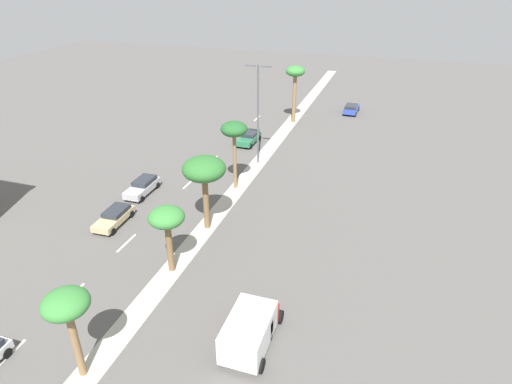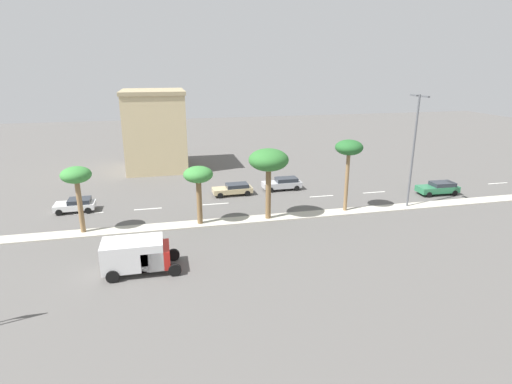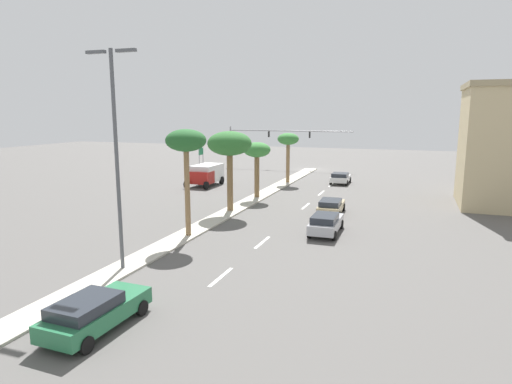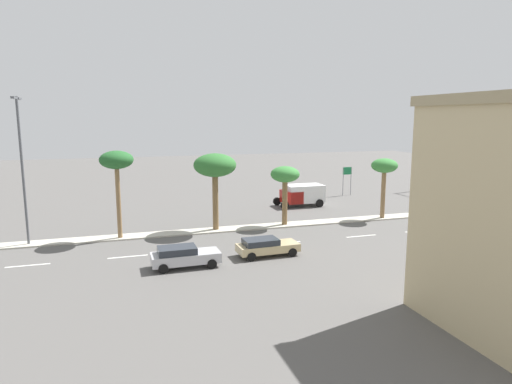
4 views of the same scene
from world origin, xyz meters
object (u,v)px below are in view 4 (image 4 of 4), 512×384
Objects in this scene: traffic_signal_gantry at (447,165)px; sedan_silver_center at (184,256)px; street_lamp_center at (22,161)px; box_truck at (301,194)px; sedan_tan_near at (266,246)px; sedan_white_leading at (438,224)px; directional_road_sign at (347,175)px; palm_tree_near at (384,168)px; palm_tree_rear at (117,163)px; palm_tree_inboard at (285,177)px; palm_tree_front at (215,167)px.

sedan_silver_center is (-16.92, 35.28, -3.35)m from traffic_signal_gantry.
box_truck is at bearing -72.89° from street_lamp_center.
sedan_white_leading is at bearing -83.56° from sedan_tan_near.
directional_road_sign reaches higher than sedan_silver_center.
palm_tree_rear is at bearing 90.05° from palm_tree_near.
palm_tree_near is 1.10× the size of box_truck.
palm_tree_near is at bearing -91.54° from palm_tree_inboard.
sedan_white_leading is at bearing -102.90° from palm_tree_rear.
traffic_signal_gantry is at bearing -80.15° from street_lamp_center.
directional_road_sign is 0.54× the size of palm_tree_front.
sedan_silver_center reaches higher than sedan_tan_near.
traffic_signal_gantry is 1.73× the size of street_lamp_center.
directional_road_sign is at bearing -47.82° from sedan_silver_center.
palm_tree_rear is (-0.02, 24.89, 1.27)m from palm_tree_near.
palm_tree_front is (0.09, 6.50, 1.11)m from palm_tree_inboard.
box_truck is at bearing -42.64° from sedan_silver_center.
traffic_signal_gantry is 3.62× the size of palm_tree_inboard.
palm_tree_inboard reaches higher than sedan_silver_center.
palm_tree_front is 1.49× the size of sedan_tan_near.
palm_tree_near is (-8.24, 14.37, 0.94)m from traffic_signal_gantry.
palm_tree_inboard is 1.20× the size of sedan_tan_near.
box_truck is (8.20, -26.63, -5.34)m from street_lamp_center.
directional_road_sign is 0.68× the size of box_truck.
sedan_tan_near is at bearing 118.98° from traffic_signal_gantry.
sedan_white_leading is 16.02m from box_truck.
palm_tree_rear is 1.34× the size of box_truck.
directional_road_sign is 37.71m from street_lamp_center.
palm_tree_front is 0.94× the size of palm_tree_rear.
traffic_signal_gantry is 5.10× the size of sedan_white_leading.
palm_tree_rear reaches higher than traffic_signal_gantry.
palm_tree_near is 10.55m from box_truck.
palm_tree_front is at bearing -87.25° from palm_tree_rear.
palm_tree_front is (-12.93, 20.09, 3.10)m from directional_road_sign.
directional_road_sign is 19.56m from sedan_white_leading.
palm_tree_near is at bearing -89.95° from palm_tree_rear.
palm_tree_inboard is 1.01× the size of box_truck.
box_truck is at bearing -30.61° from sedan_tan_near.
box_truck is at bearing 119.83° from directional_road_sign.
palm_tree_rear is at bearing 101.88° from traffic_signal_gantry.
street_lamp_center reaches higher than directional_road_sign.
palm_tree_inboard is at bearing -90.81° from palm_tree_front.
sedan_white_leading is 0.85× the size of sedan_tan_near.
palm_tree_near is at bearing -90.40° from street_lamp_center.
box_truck is at bearing 31.53° from palm_tree_near.
sedan_white_leading is (-6.37, -11.84, -3.86)m from palm_tree_inboard.
traffic_signal_gantry reaches higher than directional_road_sign.
directional_road_sign is 28.03m from sedan_tan_near.
traffic_signal_gantry reaches higher than box_truck.
sedan_white_leading is (-6.31, -33.39, -5.95)m from street_lamp_center.
directional_road_sign is 9.89m from box_truck.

